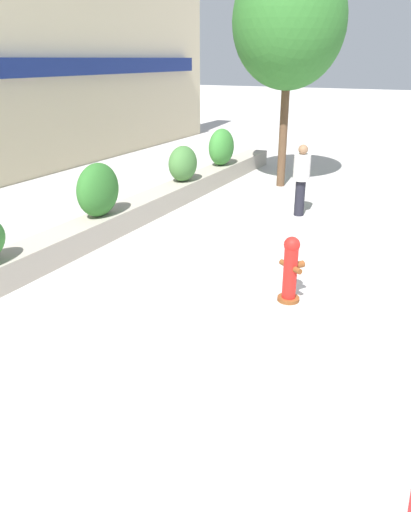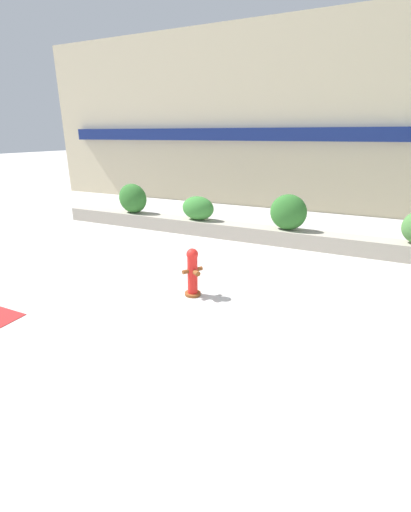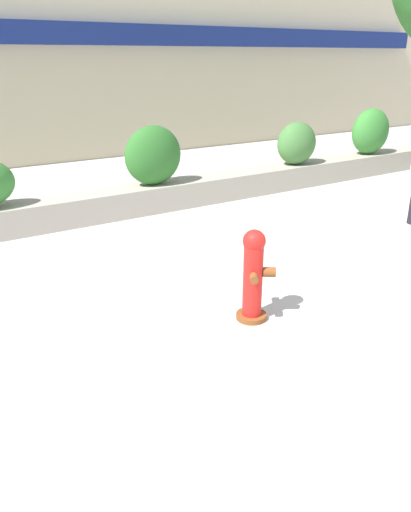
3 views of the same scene
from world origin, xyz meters
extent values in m
plane|color=#BCB7B2|center=(0.00, 0.00, 0.00)|extent=(120.00, 120.00, 0.00)
cube|color=beige|center=(0.00, 12.00, 4.00)|extent=(30.00, 1.00, 8.00)
cube|color=navy|center=(0.00, 11.32, 3.36)|extent=(27.00, 0.36, 0.56)
cube|color=#ADA393|center=(0.00, 6.00, 0.25)|extent=(18.00, 0.70, 0.50)
ellipsoid|color=#2D6B28|center=(-6.16, 6.00, 1.05)|extent=(1.18, 0.66, 1.11)
ellipsoid|color=#387F33|center=(-3.38, 6.00, 0.92)|extent=(1.18, 0.63, 0.83)
ellipsoid|color=#2D6B28|center=(-0.23, 6.00, 1.06)|extent=(1.14, 0.65, 1.12)
cylinder|color=brown|center=(-1.29, 1.45, 0.03)|extent=(0.49, 0.49, 0.06)
cylinder|color=red|center=(-1.29, 1.45, 0.48)|extent=(0.31, 0.31, 0.85)
sphere|color=red|center=(-1.29, 1.45, 0.95)|extent=(0.25, 0.25, 0.25)
cylinder|color=brown|center=(-1.15, 1.35, 0.59)|extent=(0.18, 0.17, 0.11)
cylinder|color=brown|center=(-1.39, 1.31, 0.59)|extent=(0.14, 0.15, 0.09)
cylinder|color=brown|center=(-1.20, 1.60, 0.59)|extent=(0.14, 0.15, 0.09)
camera|label=1|loc=(-8.29, -0.60, 3.62)|focal=35.00mm
camera|label=2|loc=(1.85, -4.65, 3.36)|focal=24.00mm
camera|label=3|loc=(-4.46, -2.56, 2.83)|focal=35.00mm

